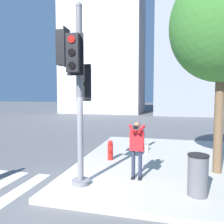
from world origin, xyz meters
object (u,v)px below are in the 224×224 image
person_photographer (137,145)px  trash_bin (198,175)px  traffic_signal_pole (76,81)px  street_tree (222,26)px  fire_hydrant (110,150)px

person_photographer → trash_bin: person_photographer is taller
traffic_signal_pole → trash_bin: 3.83m
person_photographer → trash_bin: size_ratio=1.65×
person_photographer → street_tree: street_tree is taller
traffic_signal_pole → street_tree: 4.65m
street_tree → fire_hydrant: (-3.58, 0.52, -4.13)m
traffic_signal_pole → street_tree: bearing=25.7°
street_tree → person_photographer: bearing=-155.4°
traffic_signal_pole → trash_bin: (3.08, 0.04, -2.29)m
person_photographer → fire_hydrant: size_ratio=2.25×
traffic_signal_pole → person_photographer: 2.50m
person_photographer → trash_bin: bearing=-25.9°
traffic_signal_pole → street_tree: street_tree is taller
traffic_signal_pole → person_photographer: traffic_signal_pole is taller
trash_bin → street_tree: bearing=65.9°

